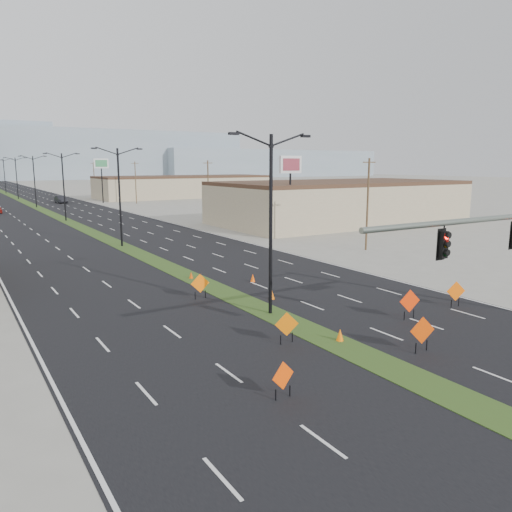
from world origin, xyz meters
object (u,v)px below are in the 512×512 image
streetlight_2 (64,185)px  streetlight_4 (17,177)px  streetlight_0 (271,219)px  construction_sign_3 (422,332)px  car_mid (61,200)px  pole_sign_east_near (290,171)px  cone_2 (253,278)px  streetlight_5 (4,175)px  construction_sign_1 (287,325)px  construction_sign_4 (410,302)px  construction_sign_5 (456,292)px  construction_sign_2 (200,284)px  streetlight_3 (34,180)px  pole_sign_east_far (101,167)px  cone_3 (191,275)px  streetlight_1 (120,194)px  construction_sign_0 (283,377)px  cone_1 (272,294)px  cone_0 (340,335)px

streetlight_2 → streetlight_4: (0.00, 56.00, 0.00)m
streetlight_0 → construction_sign_3: size_ratio=5.98×
car_mid → pole_sign_east_near: bearing=-83.0°
streetlight_0 → cone_2: size_ratio=16.73×
streetlight_5 → construction_sign_1: 144.51m
streetlight_2 → construction_sign_4: bearing=-84.5°
construction_sign_5 → construction_sign_2: bearing=162.9°
streetlight_4 → construction_sign_5: 117.22m
streetlight_4 → construction_sign_1: (-2.00, -116.43, -4.51)m
streetlight_3 → pole_sign_east_far: 15.37m
streetlight_4 → cone_2: bearing=-88.2°
cone_3 → pole_sign_east_far: size_ratio=0.06×
streetlight_1 → construction_sign_0: bearing=-98.3°
streetlight_5 → pole_sign_east_near: size_ratio=1.07×
streetlight_4 → construction_sign_5: (10.13, -116.69, -4.50)m
streetlight_1 → construction_sign_0: (-5.40, -37.00, -4.58)m
streetlight_0 → cone_3: 11.64m
streetlight_0 → cone_1: streetlight_0 is taller
streetlight_2 → pole_sign_east_near: streetlight_2 is taller
streetlight_3 → construction_sign_2: (-2.00, -78.98, -4.47)m
streetlight_4 → pole_sign_east_far: (14.38, -23.19, 2.46)m
streetlight_1 → cone_3: size_ratio=18.48×
streetlight_1 → construction_sign_5: (10.13, -32.69, -4.50)m
construction_sign_3 → car_mid: bearing=102.6°
streetlight_3 → pole_sign_east_near: (20.06, -57.91, 2.25)m
construction_sign_3 → cone_0: 3.79m
car_mid → construction_sign_4: construction_sign_4 is taller
construction_sign_2 → cone_2: bearing=28.7°
construction_sign_1 → pole_sign_east_far: 94.93m
streetlight_2 → pole_sign_east_far: streetlight_2 is taller
cone_0 → pole_sign_east_near: bearing=58.1°
streetlight_0 → streetlight_3: same height
streetlight_1 → construction_sign_0: 37.67m
cone_0 → construction_sign_2: bearing=102.5°
streetlight_0 → construction_sign_4: bearing=-39.8°
streetlight_5 → construction_sign_2: bearing=-90.8°
streetlight_3 → cone_0: (0.34, -89.56, -5.10)m
car_mid → streetlight_0: bearing=-98.5°
streetlight_1 → streetlight_2: bearing=90.0°
streetlight_1 → pole_sign_east_far: bearing=76.7°
streetlight_4 → streetlight_3: bearing=-90.0°
construction_sign_4 → streetlight_5: bearing=105.9°
streetlight_1 → streetlight_2: 28.00m
streetlight_5 → construction_sign_4: (5.89, -144.91, -4.43)m
construction_sign_2 → pole_sign_east_far: 85.66m
streetlight_0 → construction_sign_4: streetlight_0 is taller
streetlight_5 → car_mid: streetlight_5 is taller
streetlight_4 → construction_sign_1: streetlight_4 is taller
construction_sign_2 → cone_2: (5.22, 2.16, -0.65)m
streetlight_0 → cone_2: (3.22, 7.19, -5.12)m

